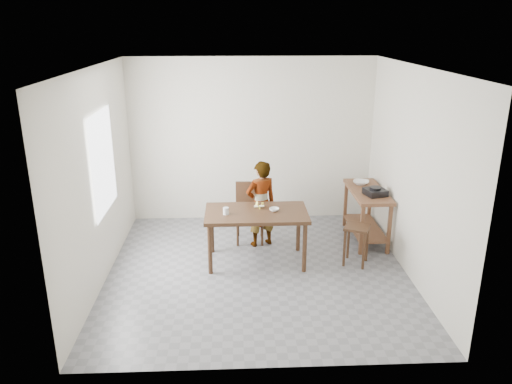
{
  "coord_description": "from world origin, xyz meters",
  "views": [
    {
      "loc": [
        -0.29,
        -6.05,
        3.2
      ],
      "look_at": [
        0.0,
        0.4,
        1.0
      ],
      "focal_mm": 35.0,
      "sensor_mm": 36.0,
      "label": 1
    }
  ],
  "objects_px": {
    "child": "(261,204)",
    "prep_counter": "(366,215)",
    "dining_table": "(256,237)",
    "stool": "(356,245)",
    "dining_chair": "(250,214)"
  },
  "relations": [
    {
      "from": "prep_counter",
      "to": "dining_table",
      "type": "bearing_deg",
      "value": -157.85
    },
    {
      "from": "child",
      "to": "prep_counter",
      "type": "bearing_deg",
      "value": 161.82
    },
    {
      "from": "dining_table",
      "to": "dining_chair",
      "type": "xyz_separation_m",
      "value": [
        -0.07,
        0.71,
        0.07
      ]
    },
    {
      "from": "dining_chair",
      "to": "child",
      "type": "bearing_deg",
      "value": -40.78
    },
    {
      "from": "dining_chair",
      "to": "stool",
      "type": "height_order",
      "value": "dining_chair"
    },
    {
      "from": "prep_counter",
      "to": "stool",
      "type": "xyz_separation_m",
      "value": [
        -0.34,
        -0.83,
        -0.12
      ]
    },
    {
      "from": "dining_chair",
      "to": "dining_table",
      "type": "bearing_deg",
      "value": -82.95
    },
    {
      "from": "stool",
      "to": "dining_chair",
      "type": "bearing_deg",
      "value": 149.84
    },
    {
      "from": "prep_counter",
      "to": "dining_chair",
      "type": "xyz_separation_m",
      "value": [
        -1.79,
        0.01,
        0.05
      ]
    },
    {
      "from": "dining_table",
      "to": "child",
      "type": "height_order",
      "value": "child"
    },
    {
      "from": "dining_table",
      "to": "prep_counter",
      "type": "bearing_deg",
      "value": 22.15
    },
    {
      "from": "dining_table",
      "to": "stool",
      "type": "xyz_separation_m",
      "value": [
        1.38,
        -0.13,
        -0.09
      ]
    },
    {
      "from": "dining_chair",
      "to": "stool",
      "type": "xyz_separation_m",
      "value": [
        1.44,
        -0.84,
        -0.16
      ]
    },
    {
      "from": "dining_table",
      "to": "stool",
      "type": "relative_size",
      "value": 2.48
    },
    {
      "from": "dining_table",
      "to": "child",
      "type": "xyz_separation_m",
      "value": [
        0.09,
        0.56,
        0.28
      ]
    }
  ]
}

